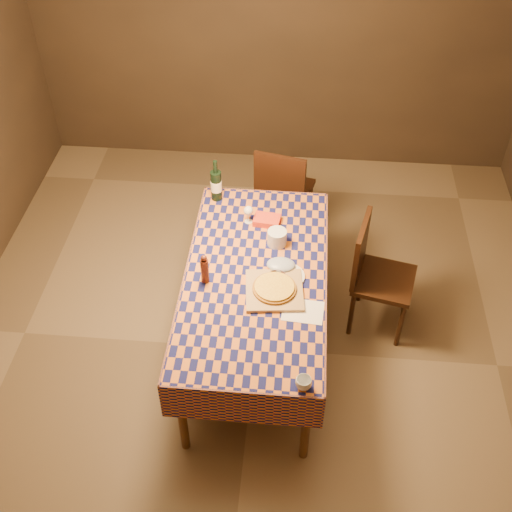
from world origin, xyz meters
name	(u,v)px	position (x,y,z in m)	size (l,w,h in m)	color
room	(255,207)	(0.00, 0.00, 1.35)	(5.00, 5.10, 2.70)	brown
dining_table	(255,284)	(0.00, 0.00, 0.69)	(0.94, 1.84, 0.77)	brown
cutting_board	(274,290)	(0.13, -0.13, 0.78)	(0.36, 0.36, 0.02)	#A7814E
pizza	(274,288)	(0.13, -0.13, 0.81)	(0.30, 0.30, 0.03)	#915918
pepper_mill	(205,269)	(-0.32, -0.08, 0.87)	(0.06, 0.06, 0.22)	#4C1D11
bowl	(277,279)	(0.14, -0.04, 0.79)	(0.13, 0.13, 0.04)	#5B414C
wine_glass	(248,211)	(-0.10, 0.54, 0.87)	(0.07, 0.07, 0.14)	silver
wine_bottle	(216,185)	(-0.36, 0.79, 0.90)	(0.09, 0.09, 0.34)	black
deli_tub	(277,238)	(0.12, 0.33, 0.83)	(0.13, 0.13, 0.11)	silver
takeout_container	(267,220)	(0.04, 0.54, 0.79)	(0.19, 0.13, 0.05)	red
white_plate	(286,276)	(0.20, 0.00, 0.78)	(0.25, 0.25, 0.01)	silver
tumbler	(304,383)	(0.34, -0.85, 0.81)	(0.09, 0.09, 0.07)	silver
flour_patch	(303,311)	(0.32, -0.29, 0.77)	(0.25, 0.20, 0.00)	white
flour_bag	(281,265)	(0.16, 0.09, 0.80)	(0.19, 0.14, 0.06)	#93A1BC
chair_far	(283,189)	(0.12, 1.26, 0.52)	(0.51, 0.51, 0.93)	black
chair_right	(374,271)	(0.82, 0.37, 0.52)	(0.51, 0.51, 0.93)	black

